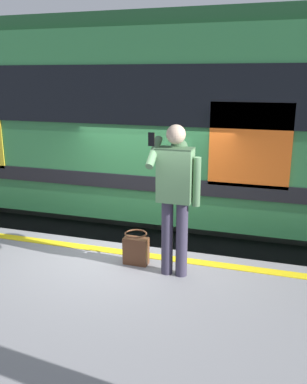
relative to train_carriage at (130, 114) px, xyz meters
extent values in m
plane|color=#3D3D3F|center=(-0.94, 2.39, -2.58)|extent=(26.68, 26.68, 0.00)
cube|color=yellow|center=(-0.94, 2.69, -1.62)|extent=(17.43, 0.16, 0.01)
cube|color=slate|center=(-0.94, 0.71, -2.50)|extent=(23.12, 0.08, 0.16)
cube|color=slate|center=(-0.94, -0.72, -2.50)|extent=(23.12, 0.08, 0.16)
cube|color=#2D723F|center=(0.00, -0.01, -0.10)|extent=(13.73, 2.98, 3.05)
cube|color=#1B4426|center=(0.00, -0.01, 1.54)|extent=(13.46, 2.74, 0.24)
cube|color=black|center=(0.00, 1.50, 0.43)|extent=(13.05, 0.03, 0.90)
cube|color=black|center=(0.00, 1.50, -0.94)|extent=(13.05, 0.03, 0.24)
cube|color=#D85919|center=(-2.40, 1.51, -0.26)|extent=(1.17, 0.02, 1.23)
cylinder|color=#383347|center=(-1.81, 3.09, -1.16)|extent=(0.14, 0.14, 0.93)
cylinder|color=#383347|center=(-1.63, 3.09, -1.16)|extent=(0.14, 0.14, 0.93)
cube|color=#4C724C|center=(-1.72, 3.09, -0.38)|extent=(0.40, 0.24, 0.63)
sphere|color=#4C724C|center=(-1.72, 2.93, -0.08)|extent=(0.20, 0.20, 0.20)
sphere|color=beige|center=(-1.72, 3.09, 0.09)|extent=(0.22, 0.22, 0.22)
cylinder|color=#4C724C|center=(-1.97, 3.09, -0.44)|extent=(0.09, 0.09, 0.57)
cylinder|color=#4C724C|center=(-1.49, 3.17, -0.11)|extent=(0.09, 0.42, 0.33)
cube|color=black|center=(-1.49, 3.27, 0.05)|extent=(0.07, 0.02, 0.15)
cube|color=#59331E|center=(-1.18, 2.96, -1.45)|extent=(0.31, 0.15, 0.35)
torus|color=#59331E|center=(-1.18, 2.96, -1.21)|extent=(0.29, 0.29, 0.02)
camera|label=1|loc=(-2.86, 7.55, 0.72)|focal=38.66mm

